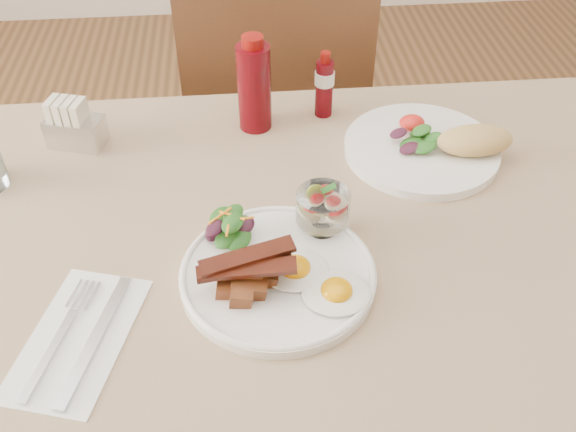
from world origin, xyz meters
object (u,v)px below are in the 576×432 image
object	(u,v)px
main_plate	(278,275)
ketchup_bottle	(254,86)
sugar_caddy	(74,127)
table	(305,281)
fruit_cup	(323,207)
chair_far	(275,124)
second_plate	(434,145)
hot_sauce_bottle	(324,85)

from	to	relation	value
main_plate	ketchup_bottle	world-z (taller)	ketchup_bottle
sugar_caddy	ketchup_bottle	bearing A→B (deg)	21.42
table	fruit_cup	distance (m)	0.15
table	chair_far	size ratio (longest dim) A/B	1.43
main_plate	fruit_cup	distance (m)	0.12
table	ketchup_bottle	bearing A→B (deg)	100.39
ketchup_bottle	chair_far	bearing A→B (deg)	80.20
ketchup_bottle	second_plate	bearing A→B (deg)	-20.92
main_plate	sugar_caddy	world-z (taller)	sugar_caddy
main_plate	sugar_caddy	distance (m)	0.50
fruit_cup	sugar_caddy	bearing A→B (deg)	145.40
second_plate	hot_sauce_bottle	xyz separation A→B (m)	(-0.18, 0.15, 0.04)
fruit_cup	second_plate	bearing A→B (deg)	40.79
main_plate	chair_far	bearing A→B (deg)	86.23
fruit_cup	sugar_caddy	xyz separation A→B (m)	(-0.41, 0.28, -0.02)
table	chair_far	xyz separation A→B (m)	(0.00, 0.66, -0.14)
fruit_cup	hot_sauce_bottle	bearing A→B (deg)	82.05
chair_far	ketchup_bottle	bearing A→B (deg)	-99.80
fruit_cup	second_plate	distance (m)	0.30
fruit_cup	second_plate	xyz separation A→B (m)	(0.22, 0.19, -0.04)
ketchup_bottle	sugar_caddy	bearing A→B (deg)	-174.74
second_plate	main_plate	bearing A→B (deg)	-137.33
table	chair_far	world-z (taller)	chair_far
main_plate	fruit_cup	xyz separation A→B (m)	(0.07, 0.08, 0.05)
table	second_plate	xyz separation A→B (m)	(0.25, 0.20, 0.11)
main_plate	second_plate	world-z (taller)	second_plate
main_plate	hot_sauce_bottle	bearing A→B (deg)	73.97
chair_far	hot_sauce_bottle	distance (m)	0.43
main_plate	second_plate	xyz separation A→B (m)	(0.30, 0.28, 0.01)
chair_far	hot_sauce_bottle	size ratio (longest dim) A/B	7.16
chair_far	second_plate	world-z (taller)	chair_far
second_plate	sugar_caddy	size ratio (longest dim) A/B	2.64
hot_sauce_bottle	ketchup_bottle	bearing A→B (deg)	-167.97
table	ketchup_bottle	size ratio (longest dim) A/B	7.35
table	fruit_cup	size ratio (longest dim) A/B	16.37
fruit_cup	sugar_caddy	size ratio (longest dim) A/B	0.74
chair_far	ketchup_bottle	size ratio (longest dim) A/B	5.14
ketchup_bottle	hot_sauce_bottle	xyz separation A→B (m)	(0.13, 0.03, -0.02)
second_plate	chair_far	bearing A→B (deg)	118.53
table	sugar_caddy	world-z (taller)	sugar_caddy
ketchup_bottle	main_plate	bearing A→B (deg)	-88.45
chair_far	fruit_cup	xyz separation A→B (m)	(0.03, -0.65, 0.29)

